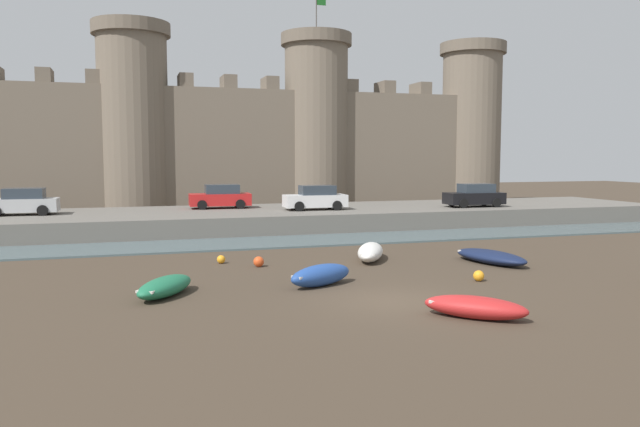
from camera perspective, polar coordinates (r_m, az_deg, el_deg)
ground_plane at (r=20.92m, az=6.66°, el=-7.96°), size 160.00×160.00×0.00m
water_channel at (r=34.60m, az=-3.21°, el=-2.59°), size 80.00×4.50×0.10m
quay_road at (r=41.55m, az=-5.64°, el=-0.50°), size 57.91×10.00×1.23m
castle at (r=53.15m, az=-8.32°, el=7.29°), size 52.02×6.10×18.25m
rowboat_midflat_left at (r=23.09m, az=0.08°, el=-5.62°), size 2.95×2.09×0.80m
rowboat_foreground_left at (r=28.91m, az=15.34°, el=-3.81°), size 2.34×4.16×0.59m
rowboat_foreground_centre at (r=19.15m, az=14.00°, el=-8.27°), size 2.93×2.84×0.66m
rowboat_midflat_right at (r=22.08m, az=-14.00°, el=-6.46°), size 2.60×3.17×0.66m
rowboat_foreground_right at (r=28.76m, az=4.63°, el=-3.48°), size 2.57×3.64×0.78m
mooring_buoy_near_channel at (r=28.19m, az=-9.03°, el=-4.17°), size 0.37×0.37×0.37m
mooring_buoy_off_centre at (r=24.72m, az=14.31°, el=-5.54°), size 0.42×0.42×0.42m
mooring_buoy_mid_mud at (r=27.13m, az=-5.63°, el=-4.41°), size 0.46×0.46×0.46m
car_quay_centre_west at (r=42.96m, az=-9.08°, el=1.51°), size 4.16×1.99×1.62m
car_quay_west at (r=41.64m, az=-25.55°, el=0.94°), size 4.16×1.99×1.62m
car_quay_east at (r=45.01m, az=13.96°, el=1.59°), size 4.16×1.99×1.62m
car_quay_centre_east at (r=41.22m, az=-0.41°, el=1.42°), size 4.16×1.99×1.62m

